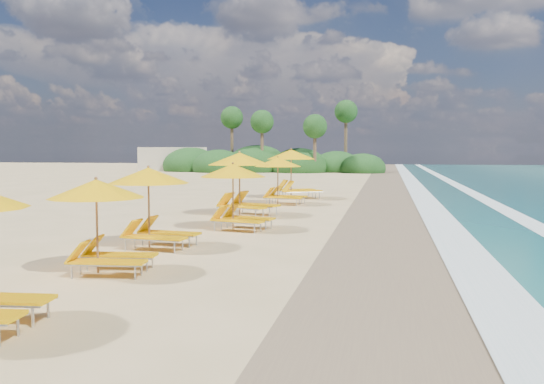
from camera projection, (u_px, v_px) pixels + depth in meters
ground at (272, 229)px, 18.38m from camera, size 160.00×160.00×0.00m
wet_sand at (399, 233)px, 17.59m from camera, size 4.00×160.00×0.01m
surf_foam at (491, 234)px, 17.06m from camera, size 4.00×160.00×0.01m
station_1 at (104, 219)px, 11.79m from camera, size 2.33×2.20×2.01m
station_2 at (154, 202)px, 14.85m from camera, size 2.47×2.33×2.15m
station_3 at (238, 192)px, 18.20m from camera, size 2.63×2.52×2.16m
station_4 at (244, 179)px, 22.08m from camera, size 3.23×3.18×2.51m
station_5 at (281, 177)px, 26.61m from camera, size 2.63×2.49×2.25m
station_6 at (295, 170)px, 29.88m from camera, size 3.50×3.50×2.62m
treeline at (266, 163)px, 64.75m from camera, size 25.80×8.80×9.74m
beach_building at (173, 159)px, 69.53m from camera, size 7.00×5.00×2.80m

